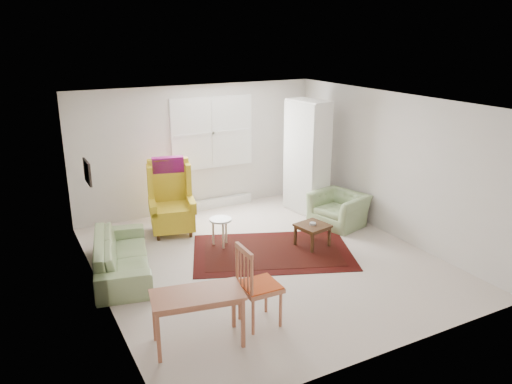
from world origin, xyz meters
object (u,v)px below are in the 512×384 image
sofa (121,249)px  wingback_chair (171,198)px  desk (198,319)px  coffee_table (312,235)px  stool (221,232)px  cabinet (307,157)px  desk_chair (260,285)px  armchair (339,206)px

sofa → wingback_chair: 1.66m
desk → wingback_chair: bearing=76.1°
sofa → wingback_chair: size_ratio=1.47×
sofa → coffee_table: (3.07, -0.52, -0.20)m
stool → cabinet: bearing=19.8°
stool → cabinet: cabinet is taller
desk_chair → wingback_chair: bearing=0.8°
armchair → desk_chair: desk_chair is taller
wingback_chair → coffee_table: 2.56m
armchair → coffee_table: (-0.98, -0.59, -0.17)m
sofa → desk_chair: (1.18, -2.16, 0.14)m
armchair → stool: (-2.34, 0.13, -0.11)m
wingback_chair → desk_chair: size_ratio=1.25×
desk → desk_chair: bearing=3.6°
stool → sofa: bearing=-173.0°
coffee_table → armchair: bearing=31.1°
armchair → desk: (-3.70, -2.29, -0.04)m
sofa → stool: size_ratio=3.90×
armchair → desk_chair: (-2.87, -2.23, 0.17)m
armchair → desk: 4.35m
armchair → cabinet: bearing=170.7°
cabinet → desk_chair: cabinet is taller
wingback_chair → stool: size_ratio=2.66×
sofa → stool: sofa is taller
coffee_table → cabinet: 1.98m
sofa → cabinet: bearing=-63.6°
wingback_chair → armchair: bearing=-7.6°
stool → desk_chair: 2.44m
coffee_table → desk_chair: bearing=-138.9°
sofa → coffee_table: 3.11m
armchair → wingback_chair: size_ratio=0.70×
cabinet → desk: bearing=-145.9°
wingback_chair → stool: (0.53, -0.93, -0.41)m
sofa → desk: 2.24m
cabinet → wingback_chair: bearing=169.4°
cabinet → desk: 4.88m
cabinet → armchair: bearing=-90.7°
coffee_table → desk: (-2.72, -1.69, 0.13)m
cabinet → coffee_table: bearing=-127.5°
wingback_chair → stool: bearing=-47.7°
armchair → cabinet: size_ratio=0.42×
coffee_table → desk_chair: desk_chair is taller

